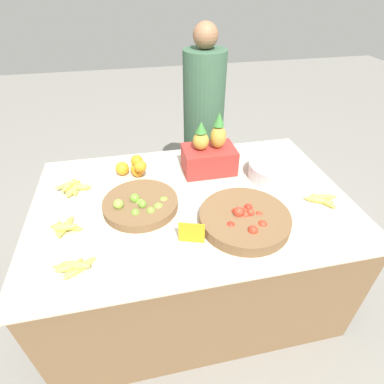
% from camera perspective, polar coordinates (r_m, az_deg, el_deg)
% --- Properties ---
extents(ground_plane, '(12.00, 12.00, 0.00)m').
position_cam_1_polar(ground_plane, '(2.27, -0.00, -17.20)').
color(ground_plane, gray).
extents(market_table, '(1.76, 1.17, 0.79)m').
position_cam_1_polar(market_table, '(1.96, -0.00, -10.42)').
color(market_table, brown).
rests_on(market_table, ground_plane).
extents(lime_bowl, '(0.40, 0.40, 0.09)m').
position_cam_1_polar(lime_bowl, '(1.64, -9.72, -2.27)').
color(lime_bowl, brown).
rests_on(lime_bowl, market_table).
extents(tomato_basket, '(0.46, 0.46, 0.10)m').
position_cam_1_polar(tomato_basket, '(1.54, 10.02, -5.05)').
color(tomato_basket, brown).
rests_on(tomato_basket, market_table).
extents(orange_pile, '(0.19, 0.16, 0.13)m').
position_cam_1_polar(orange_pile, '(1.89, -11.03, 4.66)').
color(orange_pile, orange).
rests_on(orange_pile, market_table).
extents(metal_bowl, '(0.32, 0.32, 0.09)m').
position_cam_1_polar(metal_bowl, '(1.92, 15.43, 4.03)').
color(metal_bowl, silver).
rests_on(metal_bowl, market_table).
extents(price_sign, '(0.12, 0.05, 0.12)m').
position_cam_1_polar(price_sign, '(1.41, -0.09, -7.78)').
color(price_sign, orange).
rests_on(price_sign, market_table).
extents(produce_crate, '(0.32, 0.22, 0.38)m').
position_cam_1_polar(produce_crate, '(1.88, 3.29, 7.16)').
color(produce_crate, '#B22D28').
rests_on(produce_crate, market_table).
extents(banana_bunch_front_left, '(0.19, 0.12, 0.06)m').
position_cam_1_polar(banana_bunch_front_left, '(1.41, -21.48, -13.10)').
color(banana_bunch_front_left, '#EFDB4C').
rests_on(banana_bunch_front_left, market_table).
extents(banana_bunch_middle_left, '(0.21, 0.16, 0.05)m').
position_cam_1_polar(banana_bunch_middle_left, '(1.88, -21.60, 0.77)').
color(banana_bunch_middle_left, '#EFDB4C').
rests_on(banana_bunch_middle_left, market_table).
extents(banana_bunch_back_center, '(0.20, 0.15, 0.03)m').
position_cam_1_polar(banana_bunch_back_center, '(1.82, 23.52, -1.20)').
color(banana_bunch_back_center, '#EFDB4C').
rests_on(banana_bunch_back_center, market_table).
extents(banana_bunch_middle_right, '(0.16, 0.15, 0.06)m').
position_cam_1_polar(banana_bunch_middle_right, '(1.61, -23.12, -6.20)').
color(banana_bunch_middle_right, '#EFDB4C').
rests_on(banana_bunch_middle_right, market_table).
extents(vendor_person, '(0.33, 0.33, 1.55)m').
position_cam_1_polar(vendor_person, '(2.62, 2.15, 11.42)').
color(vendor_person, '#385B42').
rests_on(vendor_person, ground_plane).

